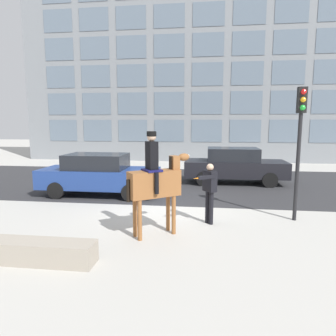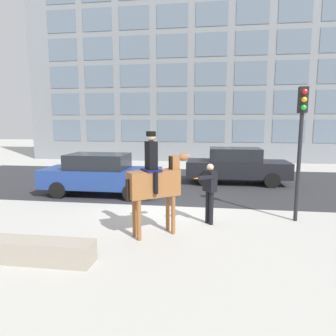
{
  "view_description": "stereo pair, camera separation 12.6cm",
  "coord_description": "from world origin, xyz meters",
  "px_view_note": "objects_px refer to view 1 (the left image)",
  "views": [
    {
      "loc": [
        1.36,
        -9.52,
        2.86
      ],
      "look_at": [
        0.33,
        -1.34,
        1.62
      ],
      "focal_mm": 32.0,
      "sensor_mm": 36.0,
      "label": 1
    },
    {
      "loc": [
        1.49,
        -9.5,
        2.86
      ],
      "look_at": [
        0.33,
        -1.34,
        1.62
      ],
      "focal_mm": 32.0,
      "sensor_mm": 36.0,
      "label": 2
    }
  ],
  "objects_px": {
    "street_car_far_lane": "(234,165)",
    "traffic_light": "(300,132)",
    "street_car_near_lane": "(99,174)",
    "mounted_horse_lead": "(156,181)",
    "planter_ledge": "(35,251)",
    "pedestrian_bystander": "(209,189)"
  },
  "relations": [
    {
      "from": "street_car_near_lane",
      "to": "street_car_far_lane",
      "type": "height_order",
      "value": "street_car_far_lane"
    },
    {
      "from": "street_car_far_lane",
      "to": "traffic_light",
      "type": "relative_size",
      "value": 1.23
    },
    {
      "from": "mounted_horse_lead",
      "to": "traffic_light",
      "type": "height_order",
      "value": "traffic_light"
    },
    {
      "from": "street_car_far_lane",
      "to": "planter_ledge",
      "type": "bearing_deg",
      "value": -118.31
    },
    {
      "from": "pedestrian_bystander",
      "to": "street_car_far_lane",
      "type": "distance_m",
      "value": 6.22
    },
    {
      "from": "planter_ledge",
      "to": "traffic_light",
      "type": "bearing_deg",
      "value": 29.86
    },
    {
      "from": "pedestrian_bystander",
      "to": "street_car_far_lane",
      "type": "xyz_separation_m",
      "value": [
        1.25,
        6.09,
        -0.16
      ]
    },
    {
      "from": "mounted_horse_lead",
      "to": "planter_ledge",
      "type": "bearing_deg",
      "value": -175.64
    },
    {
      "from": "mounted_horse_lead",
      "to": "street_car_far_lane",
      "type": "bearing_deg",
      "value": 34.67
    },
    {
      "from": "mounted_horse_lead",
      "to": "street_car_near_lane",
      "type": "relative_size",
      "value": 0.57
    },
    {
      "from": "street_car_near_lane",
      "to": "mounted_horse_lead",
      "type": "bearing_deg",
      "value": -53.59
    },
    {
      "from": "mounted_horse_lead",
      "to": "traffic_light",
      "type": "distance_m",
      "value": 4.41
    },
    {
      "from": "street_car_far_lane",
      "to": "traffic_light",
      "type": "bearing_deg",
      "value": -76.76
    },
    {
      "from": "traffic_light",
      "to": "pedestrian_bystander",
      "type": "bearing_deg",
      "value": -166.13
    },
    {
      "from": "pedestrian_bystander",
      "to": "traffic_light",
      "type": "xyz_separation_m",
      "value": [
        2.53,
        0.63,
        1.57
      ]
    },
    {
      "from": "street_car_near_lane",
      "to": "planter_ledge",
      "type": "relative_size",
      "value": 1.85
    },
    {
      "from": "traffic_light",
      "to": "planter_ledge",
      "type": "height_order",
      "value": "traffic_light"
    },
    {
      "from": "mounted_horse_lead",
      "to": "traffic_light",
      "type": "relative_size",
      "value": 0.69
    },
    {
      "from": "mounted_horse_lead",
      "to": "street_car_far_lane",
      "type": "xyz_separation_m",
      "value": [
        2.62,
        7.14,
        -0.55
      ]
    },
    {
      "from": "mounted_horse_lead",
      "to": "street_car_far_lane",
      "type": "distance_m",
      "value": 7.63
    },
    {
      "from": "street_car_far_lane",
      "to": "street_car_near_lane",
      "type": "bearing_deg",
      "value": -150.87
    },
    {
      "from": "street_car_far_lane",
      "to": "planter_ledge",
      "type": "height_order",
      "value": "street_car_far_lane"
    }
  ]
}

